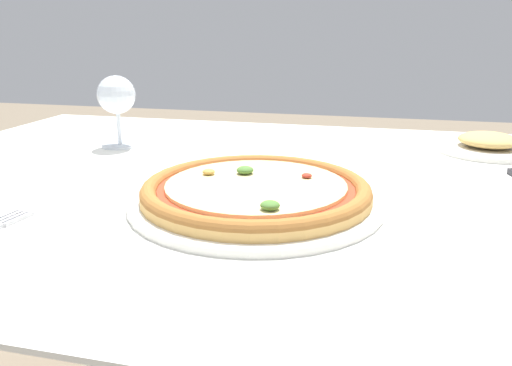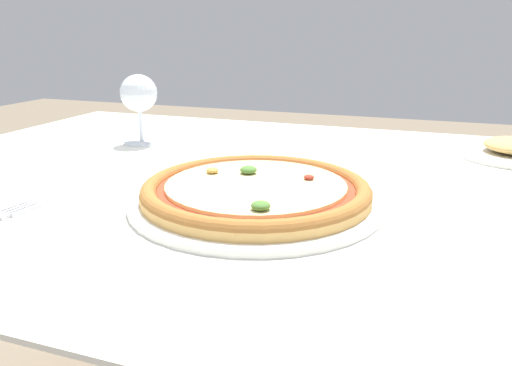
# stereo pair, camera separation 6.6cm
# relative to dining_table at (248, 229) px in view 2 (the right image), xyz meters

# --- Properties ---
(dining_table) EXTENTS (1.27, 0.94, 0.73)m
(dining_table) POSITION_rel_dining_table_xyz_m (0.00, 0.00, 0.00)
(dining_table) COLOR #997047
(dining_table) RESTS_ON ground_plane
(pizza_plate) EXTENTS (0.34, 0.34, 0.04)m
(pizza_plate) POSITION_rel_dining_table_xyz_m (0.06, -0.12, 0.11)
(pizza_plate) COLOR white
(pizza_plate) RESTS_ON dining_table
(wine_glass_far_left) EXTENTS (0.07, 0.07, 0.14)m
(wine_glass_far_left) POSITION_rel_dining_table_xyz_m (-0.29, 0.15, 0.19)
(wine_glass_far_left) COLOR silver
(wine_glass_far_left) RESTS_ON dining_table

